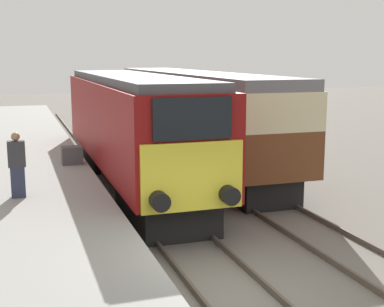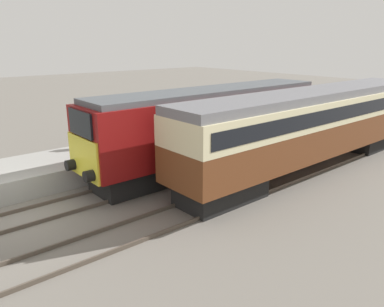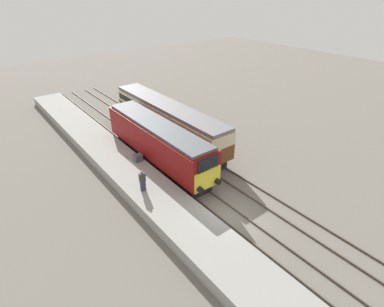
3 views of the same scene
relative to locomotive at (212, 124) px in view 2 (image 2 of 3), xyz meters
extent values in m
plane|color=slate|center=(0.00, -9.36, -2.20)|extent=(120.00, 120.00, 0.00)
cube|color=gray|center=(-3.30, -1.36, -1.73)|extent=(3.50, 50.00, 0.94)
cube|color=#4C4238|center=(-0.72, -4.36, -2.13)|extent=(0.07, 60.00, 0.14)
cube|color=#4C4238|center=(0.72, -4.36, -2.13)|extent=(0.07, 60.00, 0.14)
cube|color=#4C4238|center=(2.68, -4.36, -2.13)|extent=(0.07, 60.00, 0.14)
cube|color=#4C4238|center=(4.12, -4.36, -2.13)|extent=(0.07, 60.00, 0.14)
cube|color=black|center=(0.00, -4.23, -1.70)|extent=(2.03, 4.00, 1.00)
cube|color=black|center=(0.00, 4.31, -1.70)|extent=(2.03, 4.00, 1.00)
cube|color=maroon|center=(0.00, 0.04, 0.16)|extent=(2.70, 13.55, 2.71)
cube|color=yellow|center=(0.00, -6.77, -0.39)|extent=(2.48, 0.10, 1.63)
cube|color=black|center=(0.00, -6.77, 0.97)|extent=(1.89, 0.10, 0.98)
cube|color=#4C5156|center=(0.00, 0.04, 1.63)|extent=(2.38, 13.01, 0.24)
cylinder|color=black|center=(-0.85, -6.98, -0.85)|extent=(0.44, 0.35, 0.44)
cylinder|color=black|center=(0.85, -6.98, -0.85)|extent=(0.44, 0.35, 0.44)
cube|color=black|center=(3.40, -2.64, -1.72)|extent=(1.89, 3.60, 0.95)
cube|color=black|center=(3.40, 9.64, -1.72)|extent=(1.89, 3.60, 0.95)
cube|color=brown|center=(3.40, 3.50, -0.52)|extent=(2.70, 16.68, 1.46)
cube|color=beige|center=(3.40, 3.50, 0.79)|extent=(2.71, 16.68, 1.15)
cube|color=black|center=(3.40, 3.50, 0.79)|extent=(2.75, 16.01, 0.63)
cube|color=slate|center=(3.40, 3.50, 1.55)|extent=(2.48, 16.68, 0.36)
cube|color=#2D334C|center=(-3.86, -3.96, -0.86)|extent=(0.36, 0.24, 0.81)
cube|color=#333338|center=(-3.86, -3.96, -0.11)|extent=(0.44, 0.26, 0.68)
sphere|color=#9E704C|center=(-3.86, -3.96, 0.34)|extent=(0.22, 0.22, 0.22)
cube|color=#4C4C51|center=(-2.07, 0.09, -0.96)|extent=(0.70, 0.56, 0.60)
camera|label=1|loc=(-3.84, -18.27, 2.37)|focal=50.00mm
camera|label=2|loc=(13.23, -12.41, 3.91)|focal=35.00mm
camera|label=3|loc=(-12.15, -20.43, 12.11)|focal=28.00mm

